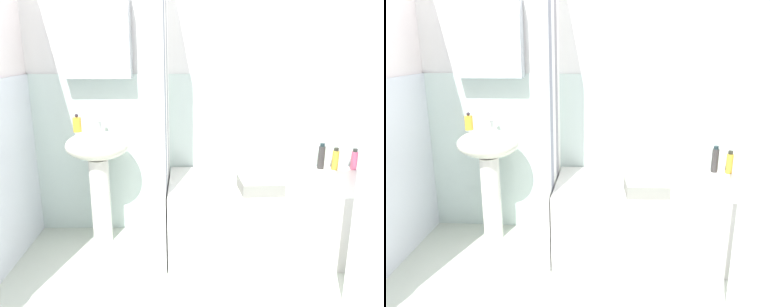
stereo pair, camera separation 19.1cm
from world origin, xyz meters
The scene contains 11 objects.
wall_back_tiled centered at (-0.06, 1.26, 1.14)m, with size 3.60×0.18×2.40m.
sink centered at (-1.02, 1.03, 0.60)m, with size 0.44×0.34×0.82m.
faucet centered at (-1.02, 1.11, 0.89)m, with size 0.03×0.12×0.12m.
soap_dispenser centered at (-1.15, 1.03, 0.88)m, with size 0.06×0.06×0.12m.
bathtub centered at (0.26, 0.90, 0.25)m, with size 1.57×0.64×0.51m, color silver.
shower_curtain centered at (-0.54, 0.90, 1.00)m, with size 0.01×0.64×2.00m.
lotion_bottle centered at (0.95, 1.15, 0.61)m, with size 0.05×0.05×0.22m.
body_wash_bottle centered at (0.84, 1.15, 0.58)m, with size 0.05×0.05×0.16m.
shampoo_bottle centered at (0.70, 1.14, 0.59)m, with size 0.05×0.05×0.17m.
conditioner_bottle centered at (0.60, 1.17, 0.60)m, with size 0.05×0.05×0.19m.
towel_folded centered at (0.06, 0.71, 0.55)m, with size 0.26×0.24×0.08m, color gray.
Camera 2 is at (-0.21, -1.55, 1.39)m, focal length 35.93 mm.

